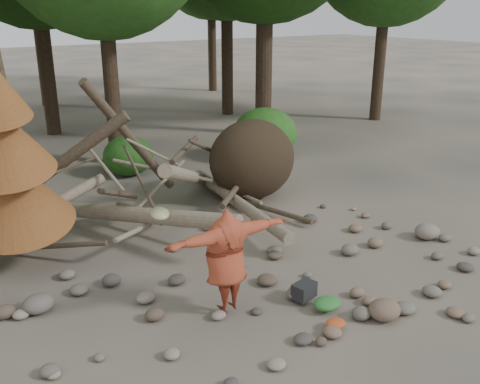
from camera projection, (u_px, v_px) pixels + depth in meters
ground at (274, 302)px, 8.72m from camera, size 120.00×120.00×0.00m
deadfall_pile at (234, 165)px, 12.78m from camera, size 8.55×5.24×3.30m
dead_conifer at (8, 160)px, 9.01m from camera, size 2.06×2.16×4.35m
bush_mid at (128, 156)px, 15.05m from camera, size 1.40×1.40×1.12m
bush_right at (265, 134)px, 16.56m from camera, size 2.00×2.00×1.60m
frisbee_thrower at (226, 260)px, 8.13m from camera, size 2.19×0.66×1.84m
backpack at (304, 294)px, 8.72m from camera, size 0.44×0.34×0.26m
cloth_green at (327, 306)px, 8.43m from camera, size 0.46×0.38×0.17m
cloth_orange at (335, 326)px, 7.96m from camera, size 0.31×0.26×0.11m
boulder_front_right at (384, 310)px, 8.21m from camera, size 0.52×0.47×0.31m
boulder_mid_right at (427, 231)px, 11.03m from camera, size 0.53×0.48×0.32m
boulder_mid_left at (38, 304)px, 8.39m from camera, size 0.49×0.44×0.29m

